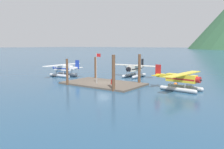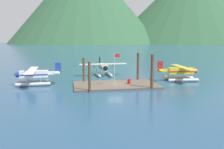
{
  "view_description": "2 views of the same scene",
  "coord_description": "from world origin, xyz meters",
  "px_view_note": "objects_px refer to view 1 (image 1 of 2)",
  "views": [
    {
      "loc": [
        25.53,
        -33.16,
        7.12
      ],
      "look_at": [
        1.5,
        0.68,
        1.83
      ],
      "focal_mm": 37.41,
      "sensor_mm": 36.0,
      "label": 1
    },
    {
      "loc": [
        -7.95,
        -39.39,
        7.89
      ],
      "look_at": [
        0.11,
        3.87,
        1.4
      ],
      "focal_mm": 37.89,
      "sensor_mm": 36.0,
      "label": 2
    }
  ],
  "objects_px": {
    "seaplane_yellow_stbd_fwd": "(181,80)",
    "seaplane_cream_bow_centre": "(134,70)",
    "seaplane_white_port_fwd": "(63,69)",
    "mooring_buoy": "(175,85)",
    "fuel_drum": "(113,82)",
    "boat_navy_open_west": "(65,68)",
    "flagpole": "(97,64)"
  },
  "relations": [
    {
      "from": "seaplane_yellow_stbd_fwd",
      "to": "seaplane_cream_bow_centre",
      "type": "bearing_deg",
      "value": 146.1
    },
    {
      "from": "seaplane_cream_bow_centre",
      "to": "seaplane_white_port_fwd",
      "type": "bearing_deg",
      "value": -147.63
    },
    {
      "from": "seaplane_white_port_fwd",
      "to": "seaplane_yellow_stbd_fwd",
      "type": "distance_m",
      "value": 27.45
    },
    {
      "from": "mooring_buoy",
      "to": "seaplane_white_port_fwd",
      "type": "distance_m",
      "value": 25.58
    },
    {
      "from": "fuel_drum",
      "to": "boat_navy_open_west",
      "type": "relative_size",
      "value": 0.2
    },
    {
      "from": "flagpole",
      "to": "boat_navy_open_west",
      "type": "height_order",
      "value": "flagpole"
    },
    {
      "from": "seaplane_white_port_fwd",
      "to": "seaplane_yellow_stbd_fwd",
      "type": "xyz_separation_m",
      "value": [
        27.44,
        -0.76,
        0.0
      ]
    },
    {
      "from": "fuel_drum",
      "to": "seaplane_cream_bow_centre",
      "type": "distance_m",
      "value": 12.61
    },
    {
      "from": "mooring_buoy",
      "to": "seaplane_cream_bow_centre",
      "type": "height_order",
      "value": "seaplane_cream_bow_centre"
    },
    {
      "from": "fuel_drum",
      "to": "mooring_buoy",
      "type": "height_order",
      "value": "fuel_drum"
    },
    {
      "from": "flagpole",
      "to": "mooring_buoy",
      "type": "bearing_deg",
      "value": 29.63
    },
    {
      "from": "mooring_buoy",
      "to": "seaplane_yellow_stbd_fwd",
      "type": "xyz_separation_m",
      "value": [
        1.97,
        -2.85,
        1.24
      ]
    },
    {
      "from": "boat_navy_open_west",
      "to": "fuel_drum",
      "type": "bearing_deg",
      "value": -27.91
    },
    {
      "from": "flagpole",
      "to": "seaplane_cream_bow_centre",
      "type": "bearing_deg",
      "value": 90.4
    },
    {
      "from": "mooring_buoy",
      "to": "flagpole",
      "type": "bearing_deg",
      "value": -150.37
    },
    {
      "from": "seaplane_yellow_stbd_fwd",
      "to": "boat_navy_open_west",
      "type": "relative_size",
      "value": 2.4
    },
    {
      "from": "fuel_drum",
      "to": "seaplane_white_port_fwd",
      "type": "distance_m",
      "value": 16.72
    },
    {
      "from": "fuel_drum",
      "to": "seaplane_cream_bow_centre",
      "type": "xyz_separation_m",
      "value": [
        -2.75,
        12.28,
        0.84
      ]
    },
    {
      "from": "seaplane_cream_bow_centre",
      "to": "mooring_buoy",
      "type": "bearing_deg",
      "value": -28.55
    },
    {
      "from": "fuel_drum",
      "to": "mooring_buoy",
      "type": "distance_m",
      "value": 10.86
    },
    {
      "from": "fuel_drum",
      "to": "seaplane_yellow_stbd_fwd",
      "type": "xyz_separation_m",
      "value": [
        11.15,
        2.94,
        0.84
      ]
    },
    {
      "from": "mooring_buoy",
      "to": "boat_navy_open_west",
      "type": "relative_size",
      "value": 0.15
    },
    {
      "from": "seaplane_yellow_stbd_fwd",
      "to": "boat_navy_open_west",
      "type": "distance_m",
      "value": 40.22
    },
    {
      "from": "seaplane_yellow_stbd_fwd",
      "to": "seaplane_cream_bow_centre",
      "type": "height_order",
      "value": "same"
    },
    {
      "from": "boat_navy_open_west",
      "to": "mooring_buoy",
      "type": "bearing_deg",
      "value": -13.39
    },
    {
      "from": "fuel_drum",
      "to": "seaplane_white_port_fwd",
      "type": "height_order",
      "value": "seaplane_white_port_fwd"
    },
    {
      "from": "flagpole",
      "to": "seaplane_yellow_stbd_fwd",
      "type": "bearing_deg",
      "value": 15.7
    },
    {
      "from": "seaplane_white_port_fwd",
      "to": "seaplane_cream_bow_centre",
      "type": "bearing_deg",
      "value": 32.37
    },
    {
      "from": "mooring_buoy",
      "to": "boat_navy_open_west",
      "type": "bearing_deg",
      "value": 166.61
    },
    {
      "from": "seaplane_yellow_stbd_fwd",
      "to": "flagpole",
      "type": "bearing_deg",
      "value": -164.3
    },
    {
      "from": "fuel_drum",
      "to": "seaplane_white_port_fwd",
      "type": "xyz_separation_m",
      "value": [
        -16.28,
        3.7,
        0.84
      ]
    },
    {
      "from": "mooring_buoy",
      "to": "seaplane_cream_bow_centre",
      "type": "xyz_separation_m",
      "value": [
        -11.93,
        6.49,
        1.24
      ]
    }
  ]
}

